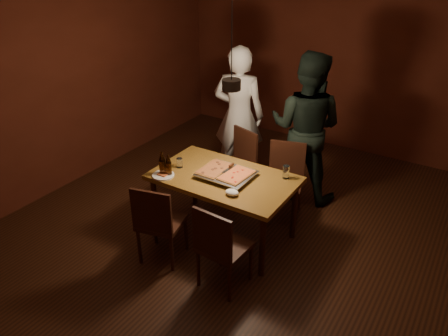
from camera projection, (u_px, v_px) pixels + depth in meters
The scene contains 19 objects.
room_shell at pixel (231, 119), 4.29m from camera, with size 6.00×6.00×6.00m.
dining_table at pixel (224, 182), 4.64m from camera, with size 1.50×0.90×0.75m.
chair_far_left at pixel (239, 158), 5.47m from camera, with size 0.53×0.53×0.49m.
chair_far_right at pixel (285, 173), 5.12m from camera, with size 0.52×0.52×0.49m.
chair_near_left at pixel (157, 218), 4.30m from camera, with size 0.51×0.51×0.49m.
chair_near_right at pixel (219, 242), 3.96m from camera, with size 0.44×0.44×0.49m.
pizza_tray at pixel (226, 175), 4.59m from camera, with size 0.55×0.45×0.05m, color silver.
pizza_meat at pixel (214, 169), 4.64m from camera, with size 0.25×0.40×0.02m, color maroon.
pizza_cheese at pixel (236, 175), 4.52m from camera, with size 0.24×0.39×0.02m, color gold.
spatula at pixel (227, 171), 4.58m from camera, with size 0.09×0.24×0.04m, color silver, non-canonical shape.
beer_bottle_a at pixel (162, 164), 4.58m from camera, with size 0.07×0.07×0.26m.
beer_bottle_b at pixel (169, 165), 4.57m from camera, with size 0.06×0.06×0.24m.
water_glass_left at pixel (180, 163), 4.77m from camera, with size 0.07×0.07×0.11m, color silver.
water_glass_right at pixel (286, 172), 4.54m from camera, with size 0.07×0.07×0.14m, color silver.
plate_slice at pixel (163, 175), 4.61m from camera, with size 0.23×0.23×0.03m.
napkin at pixel (232, 192), 4.26m from camera, with size 0.14×0.11×0.06m, color white.
diner_white at pixel (239, 115), 5.74m from camera, with size 0.67×0.44×1.83m, color silver.
diner_dark at pixel (306, 128), 5.31m from camera, with size 0.91×0.71×1.87m, color black.
pendant_lamp at pixel (231, 84), 4.12m from camera, with size 0.18×0.18×1.10m.
Camera 1 is at (2.09, -3.44, 2.97)m, focal length 35.00 mm.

